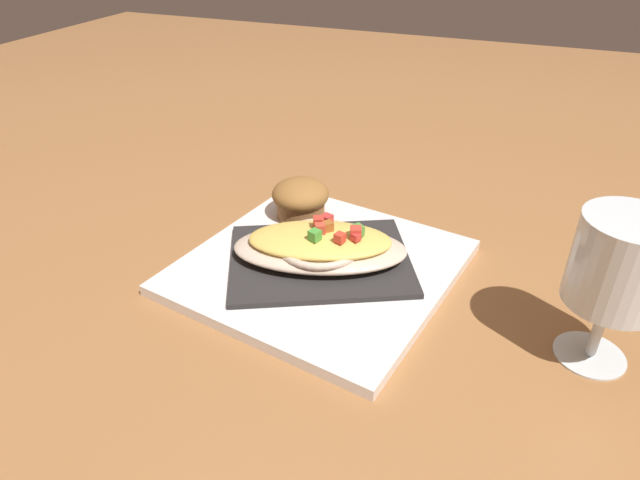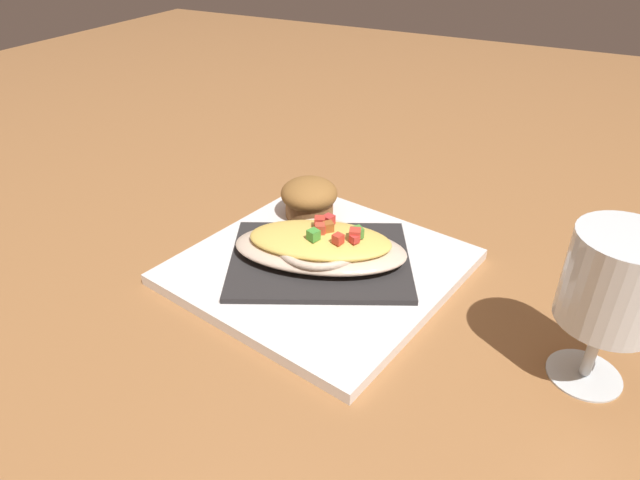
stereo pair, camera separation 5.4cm
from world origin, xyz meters
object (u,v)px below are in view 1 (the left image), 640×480
muffin (300,198)px  stemmed_glass (619,270)px  gratin_dish (320,245)px  square_plate (320,267)px

muffin → stemmed_glass: stemmed_glass is taller
gratin_dish → stemmed_glass: stemmed_glass is taller
square_plate → stemmed_glass: (-0.29, 0.03, 0.09)m
muffin → stemmed_glass: (-0.35, 0.13, 0.06)m
square_plate → gratin_dish: bearing=-162.6°
muffin → stemmed_glass: size_ratio=0.49×
square_plate → muffin: bearing=-55.2°
square_plate → gratin_dish: 0.03m
square_plate → muffin: (0.06, -0.09, 0.03)m
muffin → square_plate: bearing=124.8°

